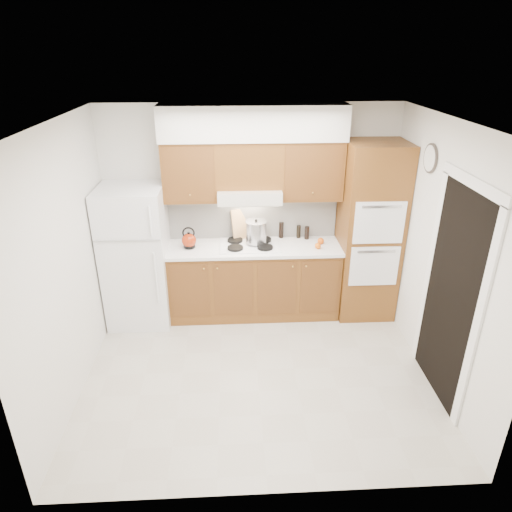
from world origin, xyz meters
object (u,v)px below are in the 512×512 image
at_px(oven_cabinet, 369,232).
at_px(stock_pot, 256,232).
at_px(fridge, 137,256).
at_px(kettle, 189,240).

height_order(oven_cabinet, stock_pot, oven_cabinet).
distance_m(fridge, kettle, 0.67).
bearing_deg(oven_cabinet, stock_pot, 176.89).
relative_size(fridge, oven_cabinet, 0.78).
height_order(oven_cabinet, kettle, oven_cabinet).
relative_size(oven_cabinet, kettle, 12.47).
bearing_deg(stock_pot, kettle, -175.16).
height_order(fridge, stock_pot, fridge).
bearing_deg(fridge, stock_pot, 4.32).
height_order(fridge, oven_cabinet, oven_cabinet).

